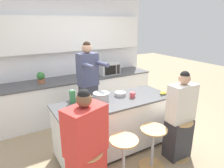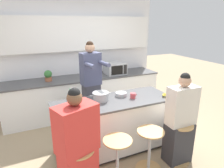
{
  "view_description": "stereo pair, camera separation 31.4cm",
  "coord_description": "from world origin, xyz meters",
  "px_view_note": "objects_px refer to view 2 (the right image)",
  "views": [
    {
      "loc": [
        -1.52,
        -2.52,
        2.08
      ],
      "look_at": [
        0.0,
        0.07,
        1.14
      ],
      "focal_mm": 32.0,
      "sensor_mm": 36.0,
      "label": 1
    },
    {
      "loc": [
        -1.24,
        -2.66,
        2.08
      ],
      "look_at": [
        0.0,
        0.07,
        1.14
      ],
      "focal_mm": 32.0,
      "sensor_mm": 36.0,
      "label": 2
    }
  ],
  "objects_px": {
    "person_wrapped_blanket": "(78,148)",
    "banana_bunch": "(165,95)",
    "potted_plant": "(48,76)",
    "bar_stool_center_right": "(150,148)",
    "coffee_cup_far": "(133,96)",
    "microwave": "(115,68)",
    "bar_stool_center_left": "(117,158)",
    "kitchen_island": "(114,125)",
    "fruit_bowl": "(121,94)",
    "juice_carton": "(72,95)",
    "person_cooking": "(91,90)",
    "cooking_pot": "(101,96)",
    "person_seated_near": "(180,124)",
    "bar_stool_rightmost": "(179,141)",
    "coffee_cup_near": "(85,108)"
  },
  "relations": [
    {
      "from": "person_seated_near",
      "to": "potted_plant",
      "type": "bearing_deg",
      "value": 125.51
    },
    {
      "from": "person_wrapped_blanket",
      "to": "bar_stool_center_right",
      "type": "bearing_deg",
      "value": -18.43
    },
    {
      "from": "coffee_cup_near",
      "to": "microwave",
      "type": "distance_m",
      "value": 2.15
    },
    {
      "from": "cooking_pot",
      "to": "coffee_cup_far",
      "type": "xyz_separation_m",
      "value": [
        0.51,
        -0.12,
        -0.02
      ]
    },
    {
      "from": "person_cooking",
      "to": "coffee_cup_near",
      "type": "height_order",
      "value": "person_cooking"
    },
    {
      "from": "bar_stool_rightmost",
      "to": "cooking_pot",
      "type": "xyz_separation_m",
      "value": [
        -0.96,
        0.76,
        0.61
      ]
    },
    {
      "from": "bar_stool_center_right",
      "to": "person_wrapped_blanket",
      "type": "xyz_separation_m",
      "value": [
        -1.04,
        -0.01,
        0.31
      ]
    },
    {
      "from": "coffee_cup_far",
      "to": "microwave",
      "type": "bearing_deg",
      "value": 74.8
    },
    {
      "from": "bar_stool_rightmost",
      "to": "fruit_bowl",
      "type": "relative_size",
      "value": 3.4
    },
    {
      "from": "potted_plant",
      "to": "bar_stool_center_right",
      "type": "bearing_deg",
      "value": -64.99
    },
    {
      "from": "cooking_pot",
      "to": "fruit_bowl",
      "type": "xyz_separation_m",
      "value": [
        0.38,
        0.05,
        -0.04
      ]
    },
    {
      "from": "kitchen_island",
      "to": "fruit_bowl",
      "type": "distance_m",
      "value": 0.52
    },
    {
      "from": "person_seated_near",
      "to": "cooking_pot",
      "type": "xyz_separation_m",
      "value": [
        -0.96,
        0.75,
        0.32
      ]
    },
    {
      "from": "person_cooking",
      "to": "person_wrapped_blanket",
      "type": "xyz_separation_m",
      "value": [
        -0.63,
        -1.33,
        -0.22
      ]
    },
    {
      "from": "person_cooking",
      "to": "banana_bunch",
      "type": "distance_m",
      "value": 1.32
    },
    {
      "from": "person_cooking",
      "to": "fruit_bowl",
      "type": "relative_size",
      "value": 9.41
    },
    {
      "from": "person_wrapped_blanket",
      "to": "fruit_bowl",
      "type": "distance_m",
      "value": 1.28
    },
    {
      "from": "banana_bunch",
      "to": "microwave",
      "type": "bearing_deg",
      "value": 93.36
    },
    {
      "from": "microwave",
      "to": "coffee_cup_far",
      "type": "bearing_deg",
      "value": -105.2
    },
    {
      "from": "fruit_bowl",
      "to": "bar_stool_center_right",
      "type": "bearing_deg",
      "value": -85.15
    },
    {
      "from": "bar_stool_center_left",
      "to": "person_wrapped_blanket",
      "type": "bearing_deg",
      "value": -179.58
    },
    {
      "from": "bar_stool_center_right",
      "to": "coffee_cup_far",
      "type": "relative_size",
      "value": 5.34
    },
    {
      "from": "microwave",
      "to": "potted_plant",
      "type": "height_order",
      "value": "microwave"
    },
    {
      "from": "person_wrapped_blanket",
      "to": "banana_bunch",
      "type": "distance_m",
      "value": 1.72
    },
    {
      "from": "kitchen_island",
      "to": "microwave",
      "type": "bearing_deg",
      "value": 63.98
    },
    {
      "from": "bar_stool_rightmost",
      "to": "banana_bunch",
      "type": "distance_m",
      "value": 0.74
    },
    {
      "from": "cooking_pot",
      "to": "microwave",
      "type": "xyz_separation_m",
      "value": [
        0.94,
        1.46,
        0.06
      ]
    },
    {
      "from": "coffee_cup_near",
      "to": "coffee_cup_far",
      "type": "relative_size",
      "value": 0.88
    },
    {
      "from": "potted_plant",
      "to": "juice_carton",
      "type": "bearing_deg",
      "value": -82.1
    },
    {
      "from": "fruit_bowl",
      "to": "coffee_cup_far",
      "type": "relative_size",
      "value": 1.57
    },
    {
      "from": "bar_stool_center_right",
      "to": "juice_carton",
      "type": "relative_size",
      "value": 2.96
    },
    {
      "from": "juice_carton",
      "to": "person_cooking",
      "type": "bearing_deg",
      "value": 43.31
    },
    {
      "from": "juice_carton",
      "to": "potted_plant",
      "type": "relative_size",
      "value": 0.93
    },
    {
      "from": "person_cooking",
      "to": "cooking_pot",
      "type": "xyz_separation_m",
      "value": [
        -0.04,
        -0.59,
        0.08
      ]
    },
    {
      "from": "coffee_cup_far",
      "to": "microwave",
      "type": "relative_size",
      "value": 0.26
    },
    {
      "from": "bar_stool_center_left",
      "to": "bar_stool_rightmost",
      "type": "xyz_separation_m",
      "value": [
        1.03,
        -0.01,
        0.0
      ]
    },
    {
      "from": "banana_bunch",
      "to": "bar_stool_center_left",
      "type": "bearing_deg",
      "value": -157.16
    },
    {
      "from": "kitchen_island",
      "to": "person_cooking",
      "type": "xyz_separation_m",
      "value": [
        -0.15,
        0.66,
        0.43
      ]
    },
    {
      "from": "microwave",
      "to": "person_seated_near",
      "type": "bearing_deg",
      "value": -89.45
    },
    {
      "from": "kitchen_island",
      "to": "bar_stool_center_right",
      "type": "distance_m",
      "value": 0.72
    },
    {
      "from": "person_seated_near",
      "to": "potted_plant",
      "type": "relative_size",
      "value": 6.12
    },
    {
      "from": "kitchen_island",
      "to": "coffee_cup_far",
      "type": "relative_size",
      "value": 16.12
    },
    {
      "from": "bar_stool_center_right",
      "to": "microwave",
      "type": "relative_size",
      "value": 1.37
    },
    {
      "from": "kitchen_island",
      "to": "person_seated_near",
      "type": "xyz_separation_m",
      "value": [
        0.77,
        -0.67,
        0.19
      ]
    },
    {
      "from": "cooking_pot",
      "to": "juice_carton",
      "type": "bearing_deg",
      "value": 158.88
    },
    {
      "from": "juice_carton",
      "to": "bar_stool_center_right",
      "type": "bearing_deg",
      "value": -46.22
    },
    {
      "from": "bar_stool_center_right",
      "to": "cooking_pot",
      "type": "xyz_separation_m",
      "value": [
        -0.45,
        0.74,
        0.61
      ]
    },
    {
      "from": "person_cooking",
      "to": "kitchen_island",
      "type": "bearing_deg",
      "value": -83.43
    },
    {
      "from": "bar_stool_center_right",
      "to": "person_seated_near",
      "type": "bearing_deg",
      "value": -1.17
    },
    {
      "from": "bar_stool_center_left",
      "to": "person_cooking",
      "type": "relative_size",
      "value": 0.36
    }
  ]
}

